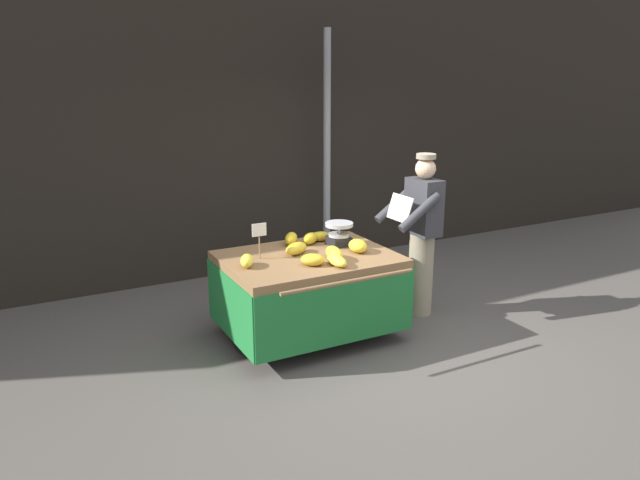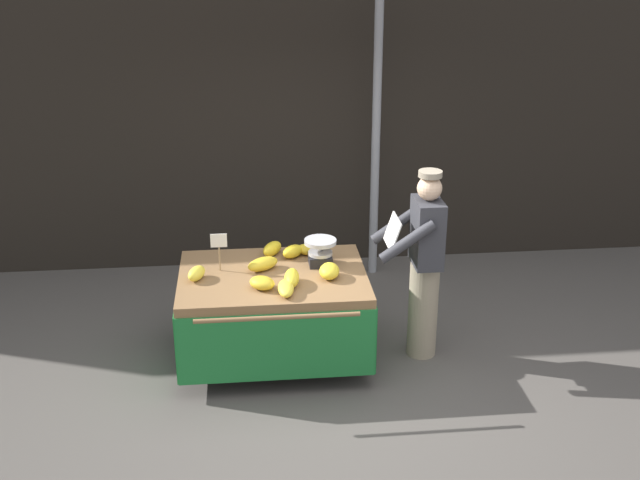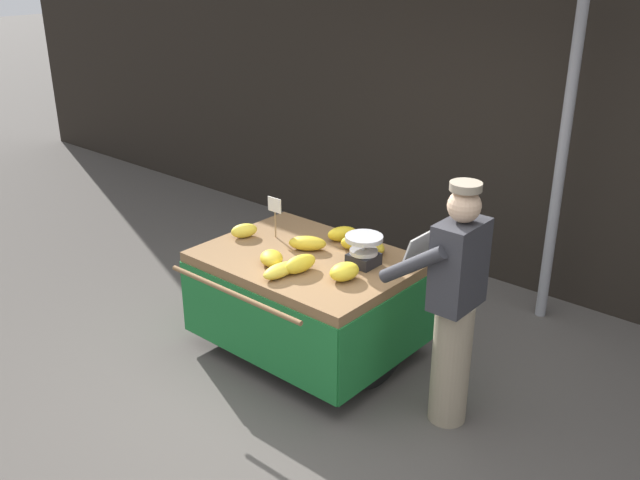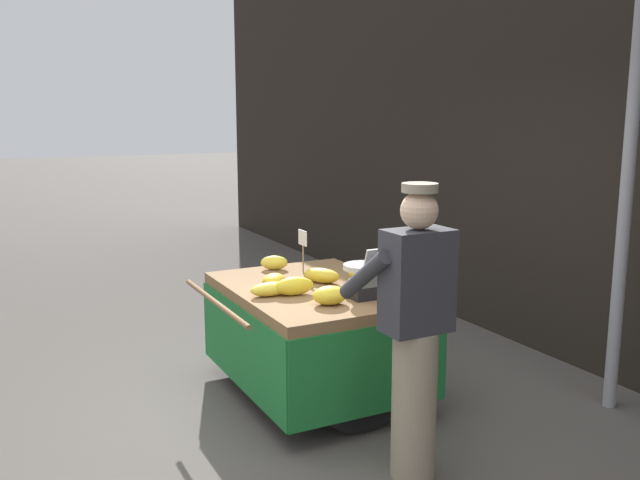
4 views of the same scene
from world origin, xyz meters
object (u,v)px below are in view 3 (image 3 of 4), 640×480
banana_bunch_5 (355,243)px  banana_bunch_6 (271,258)px  banana_bunch_1 (373,247)px  banana_bunch_8 (307,243)px  weighing_scale (364,250)px  vendor_person (454,305)px  banana_cart (307,282)px  banana_bunch_0 (342,234)px  street_pole (563,150)px  banana_bunch_4 (344,272)px  banana_bunch_2 (300,264)px  banana_bunch_7 (244,231)px  banana_bunch_3 (279,271)px  price_sign (275,209)px

banana_bunch_5 → banana_bunch_6: bearing=-115.1°
banana_bunch_1 → banana_bunch_8: 0.51m
weighing_scale → vendor_person: bearing=-11.9°
banana_cart → banana_bunch_0: banana_bunch_0 is taller
street_pole → banana_bunch_0: (-1.16, -1.38, -0.61)m
banana_bunch_4 → banana_bunch_1: bearing=104.2°
banana_bunch_2 → banana_bunch_7: size_ratio=1.30×
banana_bunch_5 → banana_bunch_4: bearing=-59.5°
banana_bunch_4 → vendor_person: 0.84m
street_pole → banana_bunch_3: bearing=-116.4°
banana_bunch_1 → vendor_person: (0.96, -0.42, -0.01)m
banana_cart → banana_bunch_1: 0.58m
street_pole → banana_bunch_0: street_pole is taller
banana_bunch_4 → weighing_scale: bearing=99.4°
price_sign → banana_bunch_4: price_sign is taller
banana_bunch_4 → banana_bunch_6: 0.59m
banana_bunch_2 → banana_bunch_4: (0.32, 0.11, -0.00)m
banana_bunch_8 → banana_bunch_5: bearing=41.8°
banana_cart → banana_bunch_0: (0.02, 0.41, 0.28)m
banana_bunch_4 → banana_bunch_8: banana_bunch_4 is taller
banana_bunch_3 → banana_bunch_8: 0.52m
weighing_scale → banana_bunch_8: bearing=-173.0°
banana_bunch_4 → banana_bunch_7: banana_bunch_4 is taller
banana_bunch_2 → banana_bunch_3: size_ratio=0.98×
banana_bunch_1 → banana_bunch_3: bearing=-107.7°
street_pole → vendor_person: bearing=-86.0°
price_sign → banana_bunch_4: bearing=-14.7°
banana_cart → banana_bunch_8: (-0.08, 0.10, 0.27)m
street_pole → banana_bunch_1: size_ratio=13.52×
banana_bunch_0 → street_pole: bearing=50.0°
weighing_scale → banana_bunch_1: bearing=109.8°
banana_cart → banana_bunch_2: size_ratio=5.69×
weighing_scale → banana_bunch_5: bearing=141.2°
weighing_scale → banana_bunch_3: (-0.34, -0.55, -0.07)m
banana_bunch_8 → vendor_person: 1.39m
street_pole → banana_bunch_3: street_pole is taller
banana_cart → banana_bunch_0: 0.50m
banana_bunch_8 → price_sign: bearing=177.1°
price_sign → banana_bunch_8: 0.41m
price_sign → banana_bunch_3: 0.76m
price_sign → banana_bunch_6: size_ratio=1.54×
banana_bunch_0 → banana_bunch_1: (0.32, -0.02, -0.01)m
banana_bunch_8 → vendor_person: (1.38, -0.12, -0.01)m
banana_bunch_4 → banana_cart: bearing=165.0°
banana_cart → banana_bunch_7: banana_bunch_7 is taller
banana_bunch_1 → vendor_person: vendor_person is taller
banana_bunch_5 → banana_bunch_2: bearing=-94.7°
banana_cart → vendor_person: vendor_person is taller
weighing_scale → banana_bunch_0: 0.48m
banana_cart → banana_bunch_5: size_ratio=7.47×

